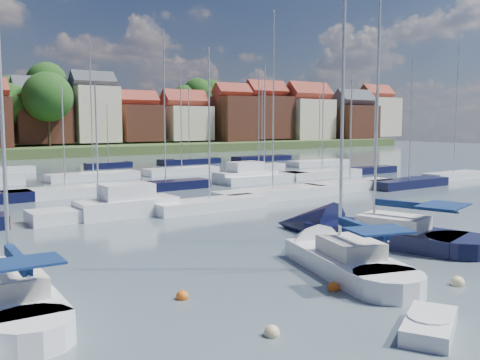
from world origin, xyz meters
TOP-DOWN VIEW (x-y plane):
  - ground at (0.00, 40.00)m, footprint 260.00×260.00m
  - sailboat_left at (-16.16, 5.15)m, footprint 2.97×9.78m
  - sailboat_centre at (-2.76, 2.46)m, footprint 5.68×10.90m
  - sailboat_navy at (2.35, 5.79)m, footprint 6.79×13.15m
  - tender at (-5.99, -5.05)m, footprint 3.31×2.67m
  - buoy_b at (-10.12, -2.39)m, footprint 0.49×0.49m
  - buoy_c at (-3.43, -0.27)m, footprint 0.46×0.46m
  - buoy_d at (-0.81, -2.67)m, footprint 0.55×0.55m
  - buoy_e at (3.84, 6.81)m, footprint 0.46×0.46m
  - buoy_g at (-5.35, -0.25)m, footprint 0.46×0.46m
  - buoy_h at (-10.70, 2.22)m, footprint 0.47×0.47m
  - marina_field at (1.91, 35.15)m, footprint 79.62×41.41m

SIDE VIEW (x-z plane):
  - ground at x=0.00m, z-range 0.00..0.00m
  - buoy_b at x=-10.12m, z-range -0.24..0.24m
  - buoy_c at x=-3.43m, z-range -0.23..0.23m
  - buoy_d at x=-0.81m, z-range -0.27..0.27m
  - buoy_e at x=3.84m, z-range -0.23..0.23m
  - buoy_g at x=-5.35m, z-range -0.23..0.23m
  - buoy_h at x=-10.70m, z-range -0.23..0.23m
  - tender at x=-5.99m, z-range -0.07..0.58m
  - sailboat_navy at x=2.35m, z-range -8.43..9.13m
  - sailboat_centre at x=-2.76m, z-range -6.83..7.55m
  - sailboat_left at x=-16.16m, z-range -6.26..6.99m
  - marina_field at x=1.91m, z-range -7.53..8.40m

